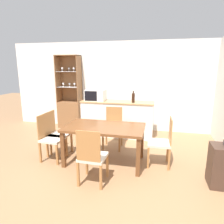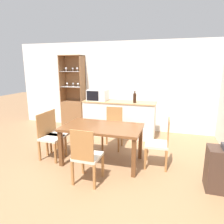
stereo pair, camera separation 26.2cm
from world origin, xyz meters
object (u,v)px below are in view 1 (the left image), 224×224
dining_table (104,131)px  dining_chair_head_near (92,157)px  wine_bottle (133,98)px  display_cabinet (70,108)px  dining_chair_head_far (113,128)px  dining_chair_side_right_far (162,142)px  dining_chair_side_left_near (51,138)px  microwave (96,95)px  dining_chair_side_left_far (57,133)px

dining_table → dining_chair_head_near: size_ratio=1.61×
dining_table → wine_bottle: (0.36, 1.48, 0.43)m
display_cabinet → dining_chair_head_far: (1.64, -1.29, -0.14)m
dining_chair_side_right_far → display_cabinet: bearing=53.0°
display_cabinet → dining_table: (1.64, -2.05, 0.04)m
dining_chair_head_far → dining_chair_head_near: bearing=87.2°
dining_table → dining_chair_head_far: (-0.00, 0.76, -0.18)m
display_cabinet → dining_chair_side_left_near: (0.57, -2.18, -0.14)m
microwave → dining_chair_head_far: bearing=-50.6°
dining_chair_head_near → dining_table: bearing=91.1°
dining_chair_head_near → dining_chair_side_left_far: same height
dining_chair_side_left_near → dining_chair_head_near: bearing=62.2°
display_cabinet → dining_chair_head_far: display_cabinet is taller
display_cabinet → microwave: size_ratio=4.21×
dining_chair_side_right_far → microwave: size_ratio=1.81×
dining_chair_head_near → wine_bottle: size_ratio=3.07×
display_cabinet → dining_chair_head_far: bearing=-38.2°
dining_chair_side_right_far → microwave: 2.35m
dining_chair_side_right_far → dining_chair_head_near: bearing=127.7°
dining_chair_side_left_near → microwave: size_ratio=1.81×
display_cabinet → dining_table: size_ratio=1.44×
dining_chair_side_right_far → dining_chair_side_left_near: bearing=95.1°
dining_chair_side_left_far → wine_bottle: size_ratio=3.07×
dining_table → dining_chair_side_left_far: dining_chair_side_left_far is taller
wine_bottle → dining_chair_head_far: bearing=-116.7°
dining_chair_head_near → dining_chair_head_far: (-0.00, 1.52, 0.00)m
dining_table → dining_chair_head_near: 0.78m
dining_chair_side_left_near → dining_chair_side_left_far: same height
dining_table → wine_bottle: size_ratio=4.95×
dining_chair_head_near → dining_chair_head_far: same height
dining_table → wine_bottle: bearing=76.3°
microwave → dining_chair_side_left_far: bearing=-106.0°
wine_bottle → dining_chair_side_left_far: bearing=-136.9°
dining_chair_side_left_near → dining_chair_head_far: size_ratio=1.00×
display_cabinet → dining_chair_side_left_far: display_cabinet is taller
dining_chair_head_near → microwave: microwave is taller
display_cabinet → dining_chair_side_right_far: size_ratio=2.32×
dining_chair_head_far → wine_bottle: size_ratio=3.07×
dining_chair_side_right_far → wine_bottle: 1.64m
dining_table → dining_chair_head_far: dining_chair_head_far is taller
dining_table → dining_chair_head_far: bearing=90.2°
microwave → dining_chair_side_right_far: bearing=-39.4°
dining_chair_side_right_far → dining_chair_side_left_far: 2.16m
dining_table → display_cabinet: bearing=128.7°
dining_table → microwave: microwave is taller
dining_chair_side_left_far → wine_bottle: wine_bottle is taller
dining_chair_side_left_far → wine_bottle: 2.06m
dining_chair_head_near → dining_chair_head_far: 1.52m
display_cabinet → dining_chair_side_left_near: display_cabinet is taller
dining_chair_head_far → microwave: 1.22m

